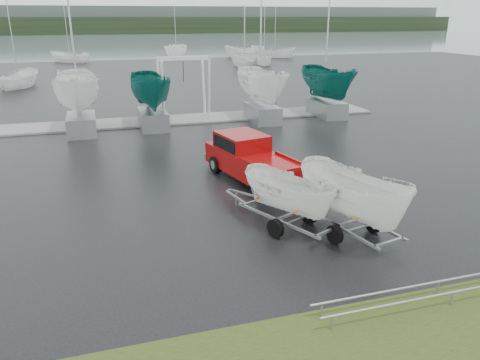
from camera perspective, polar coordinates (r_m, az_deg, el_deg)
The scene contains 21 objects.
ground_plane at distance 19.02m, azimuth -4.79°, elevation -0.90°, with size 120.00×120.00×0.00m, color black.
lake at distance 117.70m, azimuth -15.78°, elevation 15.54°, with size 300.00×300.00×0.00m, color slate.
dock at distance 31.37m, azimuth -9.97°, elevation 7.12°, with size 30.00×3.00×0.12m, color gray.
treeline at distance 187.53m, azimuth -16.68°, elevation 17.58°, with size 300.00×8.00×6.00m, color black.
far_hill at distance 195.50m, azimuth -16.79°, elevation 18.20°, with size 300.00×6.00×10.00m, color #4C5651.
pickup_truck at distance 19.67m, azimuth 1.20°, elevation 2.79°, with size 3.01×5.79×1.84m.
trailer_hitched at distance 14.38m, azimuth 14.03°, elevation 3.31°, with size 2.06×3.77×5.05m.
trailer_parked at distance 14.67m, azimuth 6.19°, elevation 2.42°, with size 2.56×3.77×4.25m.
boat_hoist at distance 31.20m, azimuth -6.89°, elevation 12.09°, with size 3.30×2.18×4.12m.
keelboat_0 at distance 28.59m, azimuth -19.51°, elevation 13.25°, with size 2.54×3.20×10.71m.
keelboat_1 at distance 28.99m, azimuth -10.95°, elevation 13.19°, with size 2.28×3.20×7.17m.
keelboat_2 at distance 30.37m, azimuth 2.83°, elevation 14.14°, with size 2.39×3.20×10.56m.
keelboat_3 at distance 32.58m, azimuth 10.86°, elevation 14.01°, with size 2.33×3.20×10.50m.
mast_rack_2 at distance 12.70m, azimuth 23.80°, elevation -11.83°, with size 7.00×0.56×0.06m.
moored_boat_0 at distance 51.03m, azimuth -25.28°, elevation 10.21°, with size 3.11×3.15×11.23m.
moored_boat_1 at distance 75.75m, azimuth -19.98°, elevation 13.33°, with size 3.46×3.44×11.26m.
moored_boat_2 at distance 67.24m, azimuth 0.52°, elevation 13.82°, with size 3.40×3.41×11.17m.
moored_boat_3 at distance 82.05m, azimuth 0.59°, elevation 14.84°, with size 3.47×3.41×11.81m.
moored_boat_5 at distance 85.62m, azimuth -7.76°, elevation 14.86°, with size 4.02×4.05×11.91m.
moored_boat_6 at distance 80.40m, azimuth 4.23°, elevation 14.69°, with size 3.56×3.54×11.38m.
moored_boat_7 at distance 68.09m, azimuth 2.94°, elevation 13.87°, with size 2.62×2.66×10.81m.
Camera 1 is at (-3.68, -17.46, 6.59)m, focal length 35.00 mm.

